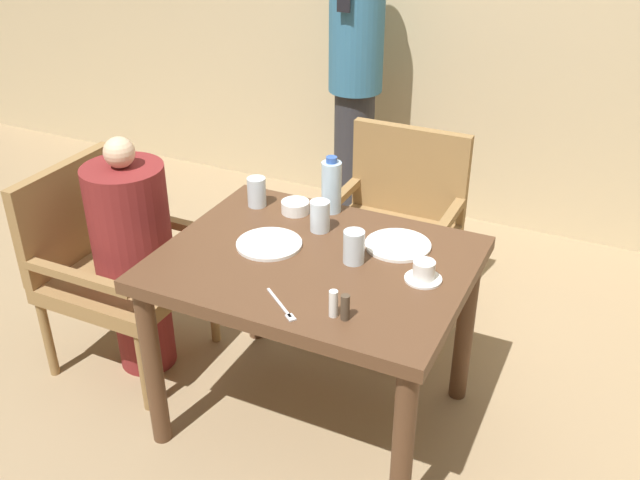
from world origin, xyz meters
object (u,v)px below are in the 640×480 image
(bowl_small, at_px, (295,207))
(standing_host, at_px, (356,69))
(plate_main_left, at_px, (269,244))
(diner_in_left_chair, at_px, (134,255))
(teacup_with_saucer, at_px, (424,272))
(chair_left_side, at_px, (109,259))
(glass_tall_far, at_px, (354,247))
(glass_tall_near, at_px, (320,216))
(glass_tall_mid, at_px, (257,192))
(plate_main_right, at_px, (398,245))
(water_bottle, at_px, (331,186))
(chair_far_side, at_px, (395,221))

(bowl_small, bearing_deg, standing_host, 103.02)
(plate_main_left, bearing_deg, standing_host, 102.04)
(diner_in_left_chair, relative_size, teacup_with_saucer, 8.30)
(diner_in_left_chair, xyz_separation_m, standing_host, (0.29, 1.60, 0.39))
(teacup_with_saucer, bearing_deg, chair_left_side, -178.95)
(standing_host, xyz_separation_m, glass_tall_far, (0.66, -1.57, -0.14))
(glass_tall_near, xyz_separation_m, glass_tall_mid, (-0.32, 0.08, 0.00))
(plate_main_left, distance_m, plate_main_right, 0.46)
(diner_in_left_chair, height_order, water_bottle, diner_in_left_chair)
(diner_in_left_chair, xyz_separation_m, glass_tall_mid, (0.43, 0.27, 0.25))
(standing_host, relative_size, water_bottle, 7.56)
(diner_in_left_chair, relative_size, glass_tall_mid, 8.78)
(standing_host, distance_m, plate_main_right, 1.60)
(standing_host, xyz_separation_m, bowl_small, (0.30, -1.31, -0.18))
(diner_in_left_chair, bearing_deg, standing_host, 79.72)
(chair_left_side, xyz_separation_m, diner_in_left_chair, (0.14, 0.00, 0.06))
(teacup_with_saucer, xyz_separation_m, glass_tall_near, (-0.46, 0.17, 0.03))
(standing_host, distance_m, bowl_small, 1.36)
(glass_tall_mid, bearing_deg, chair_far_side, 55.81)
(glass_tall_far, bearing_deg, diner_in_left_chair, -177.99)
(plate_main_right, relative_size, teacup_with_saucer, 1.90)
(bowl_small, bearing_deg, plate_main_left, -82.73)
(bowl_small, bearing_deg, chair_far_side, 68.33)
(chair_left_side, height_order, standing_host, standing_host)
(teacup_with_saucer, relative_size, glass_tall_mid, 1.06)
(plate_main_right, relative_size, glass_tall_mid, 2.01)
(chair_left_side, xyz_separation_m, teacup_with_saucer, (1.35, 0.02, 0.28))
(diner_in_left_chair, distance_m, water_bottle, 0.85)
(water_bottle, bearing_deg, bowl_small, -149.63)
(teacup_with_saucer, bearing_deg, water_bottle, 145.82)
(chair_far_side, distance_m, glass_tall_far, 0.88)
(plate_main_left, bearing_deg, water_bottle, 75.96)
(chair_far_side, bearing_deg, glass_tall_mid, -124.19)
(plate_main_left, height_order, glass_tall_mid, glass_tall_mid)
(chair_left_side, distance_m, glass_tall_mid, 0.70)
(plate_main_left, xyz_separation_m, glass_tall_near, (0.12, 0.18, 0.05))
(water_bottle, xyz_separation_m, glass_tall_near, (0.03, -0.16, -0.05))
(plate_main_right, bearing_deg, plate_main_left, -155.62)
(chair_left_side, relative_size, plate_main_right, 3.66)
(water_bottle, distance_m, glass_tall_mid, 0.30)
(standing_host, height_order, glass_tall_far, standing_host)
(plate_main_left, distance_m, teacup_with_saucer, 0.58)
(chair_far_side, xyz_separation_m, glass_tall_far, (0.13, -0.81, 0.31))
(chair_far_side, xyz_separation_m, glass_tall_near, (-0.07, -0.65, 0.31))
(chair_left_side, distance_m, plate_main_left, 0.81)
(diner_in_left_chair, relative_size, chair_far_side, 1.20)
(bowl_small, relative_size, glass_tall_near, 0.93)
(plate_main_left, distance_m, glass_tall_near, 0.22)
(plate_main_left, xyz_separation_m, teacup_with_saucer, (0.58, 0.02, 0.02))
(chair_far_side, height_order, standing_host, standing_host)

